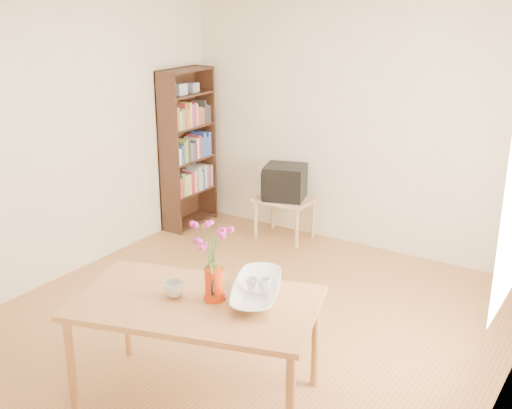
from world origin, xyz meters
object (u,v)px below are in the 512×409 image
Objects in this scene: television at (286,181)px; pitcher at (215,285)px; mug at (174,289)px; table at (197,310)px; bowl at (256,265)px.

pitcher is at bearing -85.96° from television.
pitcher is 0.27m from mug.
television reaches higher than table.
bowl reaches higher than pitcher.
pitcher is at bearing -168.85° from mug.
mug is 0.25× the size of television.
pitcher reaches higher than mug.
bowl is 2.91m from television.
mug is 3.02m from television.
table is 13.15× the size of mug.
pitcher reaches higher than television.
television is (-0.85, 2.90, -0.15)m from mug.
bowl is (0.28, 0.28, 0.29)m from table.
mug reaches higher than table.
mug is 0.29× the size of bowl.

